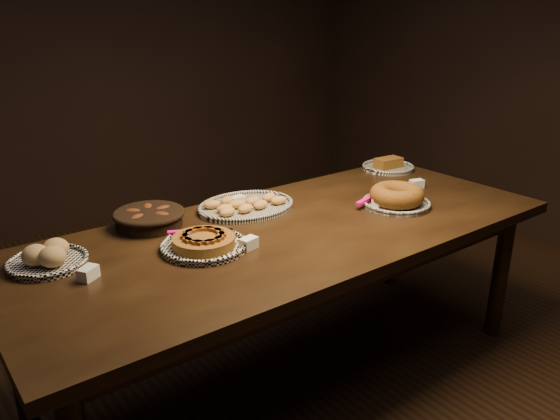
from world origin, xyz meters
TOP-DOWN VIEW (x-y plane):
  - ground at (0.00, 0.00)m, footprint 5.00×5.00m
  - buffet_table at (0.00, 0.00)m, footprint 2.40×1.00m
  - apple_tart_plate at (-0.41, 0.03)m, footprint 0.34×0.34m
  - madeleine_platter at (-0.03, 0.31)m, footprint 0.47×0.38m
  - bundt_cake_plate at (0.57, -0.09)m, footprint 0.36×0.32m
  - croissant_basket at (-0.48, 0.38)m, footprint 0.31×0.31m
  - bread_roll_plate at (-0.94, 0.24)m, footprint 0.29×0.29m
  - loaf_plate at (1.02, 0.37)m, footprint 0.30×0.30m
  - tent_cards at (0.04, 0.07)m, footprint 1.81×0.51m

SIDE VIEW (x-z plane):
  - ground at x=0.00m, z-range 0.00..0.00m
  - buffet_table at x=0.00m, z-range 0.30..1.05m
  - madeleine_platter at x=-0.03m, z-range 0.74..0.79m
  - loaf_plate at x=1.02m, z-range 0.74..0.80m
  - tent_cards at x=0.04m, z-range 0.75..0.79m
  - apple_tart_plate at x=-0.41m, z-range 0.74..0.81m
  - bread_roll_plate at x=-0.94m, z-range 0.74..0.83m
  - bundt_cake_plate at x=0.57m, z-range 0.74..0.84m
  - croissant_basket at x=-0.48m, z-range 0.76..0.83m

